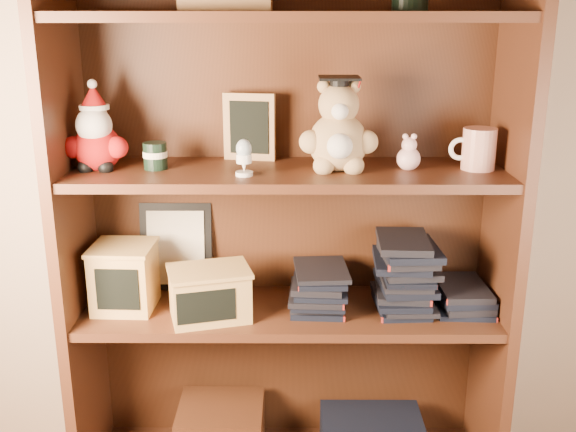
% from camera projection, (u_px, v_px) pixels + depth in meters
% --- Properties ---
extents(bookcase, '(1.20, 0.35, 1.60)m').
position_uv_depth(bookcase, '(287.00, 225.00, 1.88)').
color(bookcase, '#462414').
rests_on(bookcase, ground).
extents(shelf_lower, '(1.14, 0.33, 0.02)m').
position_uv_depth(shelf_lower, '(288.00, 312.00, 1.90)').
color(shelf_lower, '#462414').
rests_on(shelf_lower, ground).
extents(shelf_upper, '(1.14, 0.33, 0.02)m').
position_uv_depth(shelf_upper, '(288.00, 174.00, 1.78)').
color(shelf_upper, '#462414').
rests_on(shelf_upper, ground).
extents(santa_plush, '(0.17, 0.12, 0.24)m').
position_uv_depth(santa_plush, '(96.00, 136.00, 1.75)').
color(santa_plush, '#A50F0F').
rests_on(santa_plush, shelf_upper).
extents(teachers_tin, '(0.06, 0.06, 0.07)m').
position_uv_depth(teachers_tin, '(155.00, 155.00, 1.77)').
color(teachers_tin, black).
rests_on(teachers_tin, shelf_upper).
extents(chalkboard_plaque, '(0.15, 0.09, 0.19)m').
position_uv_depth(chalkboard_plaque, '(249.00, 128.00, 1.86)').
color(chalkboard_plaque, '#9E7547').
rests_on(chalkboard_plaque, shelf_upper).
extents(egg_cup, '(0.04, 0.04, 0.09)m').
position_uv_depth(egg_cup, '(244.00, 156.00, 1.69)').
color(egg_cup, white).
rests_on(egg_cup, shelf_upper).
extents(grad_teddy_bear, '(0.20, 0.18, 0.25)m').
position_uv_depth(grad_teddy_bear, '(338.00, 134.00, 1.74)').
color(grad_teddy_bear, tan).
rests_on(grad_teddy_bear, shelf_upper).
extents(pink_figurine, '(0.06, 0.06, 0.10)m').
position_uv_depth(pink_figurine, '(409.00, 155.00, 1.77)').
color(pink_figurine, beige).
rests_on(pink_figurine, shelf_upper).
extents(teacher_mug, '(0.12, 0.09, 0.11)m').
position_uv_depth(teacher_mug, '(478.00, 149.00, 1.76)').
color(teacher_mug, silver).
rests_on(teacher_mug, shelf_upper).
extents(certificate_frame, '(0.21, 0.05, 0.26)m').
position_uv_depth(certificate_frame, '(176.00, 247.00, 1.99)').
color(certificate_frame, black).
rests_on(certificate_frame, shelf_lower).
extents(treats_box, '(0.18, 0.18, 0.18)m').
position_uv_depth(treats_box, '(124.00, 276.00, 1.87)').
color(treats_box, tan).
rests_on(treats_box, shelf_lower).
extents(pencils_box, '(0.25, 0.21, 0.14)m').
position_uv_depth(pencils_box, '(210.00, 293.00, 1.81)').
color(pencils_box, tan).
rests_on(pencils_box, shelf_lower).
extents(book_stack_left, '(0.14, 0.20, 0.13)m').
position_uv_depth(book_stack_left, '(318.00, 287.00, 1.88)').
color(book_stack_left, black).
rests_on(book_stack_left, shelf_lower).
extents(book_stack_mid, '(0.14, 0.20, 0.19)m').
position_uv_depth(book_stack_mid, '(404.00, 276.00, 1.87)').
color(book_stack_mid, black).
rests_on(book_stack_mid, shelf_lower).
extents(book_stack_right, '(0.14, 0.20, 0.06)m').
position_uv_depth(book_stack_right, '(466.00, 297.00, 1.88)').
color(book_stack_right, black).
rests_on(book_stack_right, shelf_lower).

